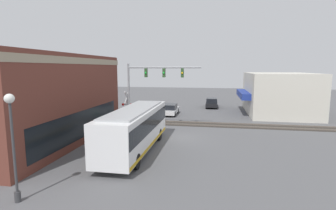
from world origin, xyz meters
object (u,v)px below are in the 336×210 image
(parked_car_black, at_px, (212,103))
(pedestrian_at_crossing, at_px, (143,117))
(crossing_signal, at_px, (127,105))
(streetlamp, at_px, (13,139))
(city_bus, at_px, (135,128))
(parked_car_white, at_px, (170,110))

(parked_car_black, xyz_separation_m, pedestrian_at_crossing, (-14.19, 7.32, 0.16))
(crossing_signal, distance_m, parked_car_black, 17.42)
(parked_car_black, bearing_deg, streetlamp, 164.85)
(crossing_signal, height_order, pedestrian_at_crossing, crossing_signal)
(city_bus, bearing_deg, pedestrian_at_crossing, 11.99)
(streetlamp, xyz_separation_m, parked_car_white, (24.06, -3.16, -2.36))
(city_bus, relative_size, pedestrian_at_crossing, 6.30)
(crossing_signal, distance_m, parked_car_white, 8.30)
(pedestrian_at_crossing, bearing_deg, parked_car_black, -27.27)
(streetlamp, distance_m, parked_car_white, 24.38)
(parked_car_white, bearing_deg, city_bus, 180.00)
(city_bus, distance_m, parked_car_white, 15.72)
(city_bus, xyz_separation_m, pedestrian_at_crossing, (9.03, 1.92, -0.92))
(pedestrian_at_crossing, bearing_deg, streetlamp, 175.92)
(pedestrian_at_crossing, bearing_deg, city_bus, -168.01)
(parked_car_black, bearing_deg, crossing_signal, 149.18)
(pedestrian_at_crossing, bearing_deg, crossing_signal, 114.08)
(city_bus, xyz_separation_m, parked_car_black, (23.22, -5.40, -1.08))
(city_bus, xyz_separation_m, streetlamp, (-8.37, 3.16, 1.25))
(parked_car_white, xyz_separation_m, pedestrian_at_crossing, (-6.65, 1.92, 0.19))
(parked_car_black, bearing_deg, pedestrian_at_crossing, 152.73)
(streetlamp, bearing_deg, city_bus, -20.66)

